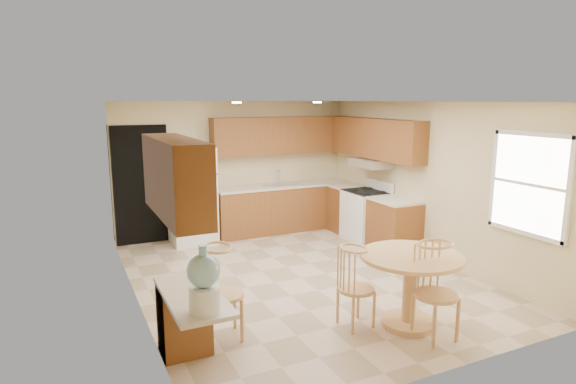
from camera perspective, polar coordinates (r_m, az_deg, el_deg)
name	(u,v)px	position (r m, az deg, el deg)	size (l,w,h in m)	color
floor	(301,278)	(7.05, 1.55, -10.14)	(5.50, 5.50, 0.00)	#C8AC91
ceiling	(302,102)	(6.58, 1.66, 10.63)	(4.50, 5.50, 0.02)	white
wall_back	(236,168)	(9.20, -6.23, 2.86)	(4.50, 0.02, 2.50)	beige
wall_front	(443,247)	(4.51, 17.85, -6.21)	(4.50, 0.02, 2.50)	beige
wall_left	(134,209)	(6.04, -17.78, -1.89)	(0.02, 5.50, 2.50)	beige
wall_right	(427,181)	(7.97, 16.17, 1.23)	(0.02, 5.50, 2.50)	beige
doorway	(141,185)	(8.80, -16.98, 0.76)	(0.90, 0.02, 2.10)	black
base_cab_back	(284,208)	(9.40, -0.48, -1.95)	(2.75, 0.60, 0.87)	brown
counter_back	(284,185)	(9.31, -0.48, 0.78)	(2.75, 0.63, 0.04)	beige
base_cab_right_a	(347,209)	(9.40, 7.02, -2.04)	(0.60, 0.59, 0.87)	brown
counter_right_a	(348,186)	(9.31, 7.08, 0.69)	(0.63, 0.59, 0.04)	beige
base_cab_right_b	(394,227)	(8.25, 12.46, -4.06)	(0.60, 0.80, 0.87)	brown
counter_right_b	(395,200)	(8.14, 12.59, -0.97)	(0.63, 0.80, 0.04)	beige
upper_cab_back	(281,135)	(9.31, -0.85, 6.74)	(2.75, 0.33, 0.70)	brown
upper_cab_right	(375,138)	(8.73, 10.27, 6.28)	(0.33, 2.42, 0.70)	brown
upper_cab_left	(176,178)	(4.40, -13.19, 1.67)	(0.33, 1.40, 0.70)	brown
sink	(283,184)	(9.30, -0.62, 0.90)	(0.78, 0.44, 0.01)	silver
range_hood	(371,163)	(8.70, 9.84, 3.43)	(0.50, 0.76, 0.14)	silver
desk_pedestal	(184,318)	(5.13, -12.19, -14.44)	(0.48, 0.42, 0.72)	brown
desk_top	(192,296)	(4.63, -11.26, -11.98)	(0.50, 1.20, 0.04)	beige
window	(529,184)	(6.67, 26.70, 0.83)	(0.06, 1.12, 1.30)	white
can_light_a	(237,102)	(7.48, -6.09, 10.50)	(0.14, 0.14, 0.02)	white
can_light_b	(317,102)	(8.06, 3.49, 10.58)	(0.14, 0.14, 0.02)	white
refrigerator	(192,195)	(8.67, -11.34, -0.39)	(0.76, 0.74, 1.72)	white
stove	(366,215)	(8.83, 9.24, -2.72)	(0.65, 0.76, 1.09)	white
dining_table	(410,279)	(5.65, 14.27, -10.00)	(1.14, 1.14, 0.84)	#DFAA6F
chair_table_a	(361,281)	(5.45, 8.64, -10.43)	(0.41, 0.53, 0.92)	#DFAA6F
chair_table_b	(444,286)	(5.33, 17.96, -10.51)	(0.46, 0.46, 1.04)	#DFAA6F
chair_desk	(226,286)	(5.15, -7.41, -10.99)	(0.45, 0.58, 1.02)	#DFAA6F
water_crock	(204,282)	(4.15, -9.94, -10.48)	(0.28, 0.28, 0.59)	white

